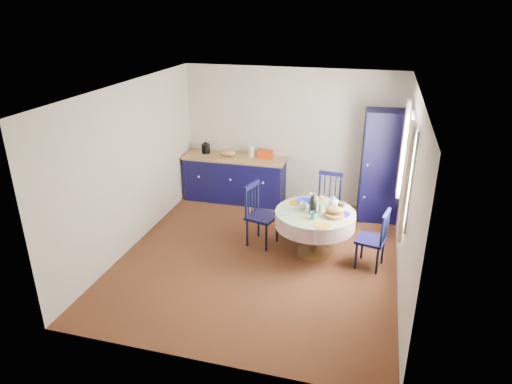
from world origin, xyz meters
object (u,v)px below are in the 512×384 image
at_px(kitchen_counter, 235,178).
at_px(mug_a, 303,206).
at_px(chair_right, 374,239).
at_px(mug_c, 341,205).
at_px(chair_far, 327,202).
at_px(cobalt_bowl, 305,202).
at_px(mug_b, 313,216).
at_px(chair_left, 260,214).
at_px(mug_d, 312,197).
at_px(pantry_cabinet, 382,166).
at_px(dining_table, 316,219).

relative_size(kitchen_counter, mug_a, 14.90).
xyz_separation_m(chair_right, mug_c, (-0.52, 0.38, 0.30)).
relative_size(chair_far, cobalt_bowl, 4.12).
relative_size(chair_right, mug_b, 8.19).
xyz_separation_m(kitchen_counter, chair_right, (2.64, -1.80, 0.00)).
bearing_deg(cobalt_bowl, chair_left, -169.63).
bearing_deg(mug_c, chair_left, -174.35).
distance_m(chair_right, mug_b, 0.92).
bearing_deg(mug_d, chair_right, -29.59).
relative_size(kitchen_counter, mug_d, 17.70).
bearing_deg(pantry_cabinet, chair_right, -96.25).
height_order(chair_right, mug_a, chair_right).
bearing_deg(chair_left, dining_table, -83.06).
relative_size(kitchen_counter, chair_far, 2.00).
distance_m(mug_c, cobalt_bowl, 0.54).
bearing_deg(chair_far, dining_table, -87.94).
height_order(pantry_cabinet, cobalt_bowl, pantry_cabinet).
bearing_deg(mug_c, chair_right, -36.17).
relative_size(chair_right, cobalt_bowl, 3.77).
bearing_deg(mug_d, pantry_cabinet, 48.66).
height_order(chair_far, mug_c, chair_far).
relative_size(chair_left, chair_far, 1.01).
xyz_separation_m(chair_left, mug_b, (0.88, -0.37, 0.26)).
distance_m(mug_b, mug_c, 0.59).
xyz_separation_m(kitchen_counter, mug_a, (1.59, -1.64, 0.31)).
bearing_deg(pantry_cabinet, kitchen_counter, 172.22).
height_order(chair_right, cobalt_bowl, chair_right).
distance_m(pantry_cabinet, mug_d, 1.53).
xyz_separation_m(pantry_cabinet, mug_d, (-1.00, -1.14, -0.20)).
bearing_deg(cobalt_bowl, mug_c, -0.38).
bearing_deg(chair_right, mug_d, -106.74).
distance_m(dining_table, chair_left, 0.89).
relative_size(chair_left, mug_b, 9.03).
distance_m(mug_b, mug_d, 0.67).
bearing_deg(dining_table, mug_b, -90.33).
xyz_separation_m(dining_table, mug_c, (0.33, 0.24, 0.16)).
bearing_deg(chair_left, cobalt_bowl, -64.88).
xyz_separation_m(pantry_cabinet, mug_b, (-0.88, -1.80, -0.20)).
xyz_separation_m(pantry_cabinet, chair_left, (-1.76, -1.43, -0.46)).
height_order(dining_table, mug_c, dining_table).
bearing_deg(mug_c, mug_d, 159.16).
xyz_separation_m(chair_right, mug_a, (-1.05, 0.16, 0.31)).
height_order(dining_table, mug_a, dining_table).
distance_m(pantry_cabinet, cobalt_bowl, 1.71).
relative_size(pantry_cabinet, mug_c, 16.73).
bearing_deg(mug_d, dining_table, -73.92).
xyz_separation_m(pantry_cabinet, mug_a, (-1.07, -1.52, -0.20)).
bearing_deg(mug_b, mug_c, 55.58).
xyz_separation_m(mug_a, mug_b, (0.19, -0.27, -0.00)).
distance_m(pantry_cabinet, chair_right, 1.76).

